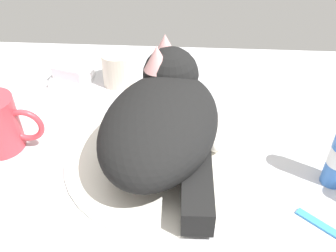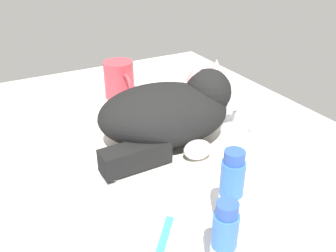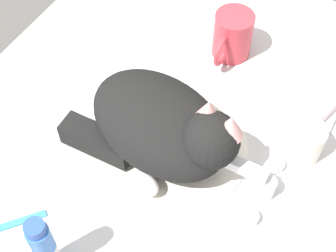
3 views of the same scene
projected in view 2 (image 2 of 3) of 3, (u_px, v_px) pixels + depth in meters
ground_plane at (163, 150)px, 81.10cm from camera, size 110.00×82.50×3.00cm
sink_basin at (163, 142)px, 80.18cm from camera, size 32.57×32.57×0.89cm
faucet at (236, 114)px, 87.35cm from camera, size 14.46×9.80×6.23cm
cat at (170, 112)px, 77.04cm from camera, size 24.22×32.37×16.12cm
coffee_mug at (120, 80)px, 100.36cm from camera, size 12.55×8.06×9.97cm
rinse_cup at (222, 91)px, 97.05cm from camera, size 6.68×6.68×7.33cm
soap_dish at (200, 88)px, 106.75cm from camera, size 9.00×6.40×1.20cm
soap_bar at (201, 82)px, 105.83cm from camera, size 7.73×5.86×2.67cm
toothpaste_bottle at (231, 196)px, 54.11cm from camera, size 3.58×3.58×14.47cm
mouthwash_bottle at (223, 247)px, 46.42cm from camera, size 3.32×3.32×13.03cm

